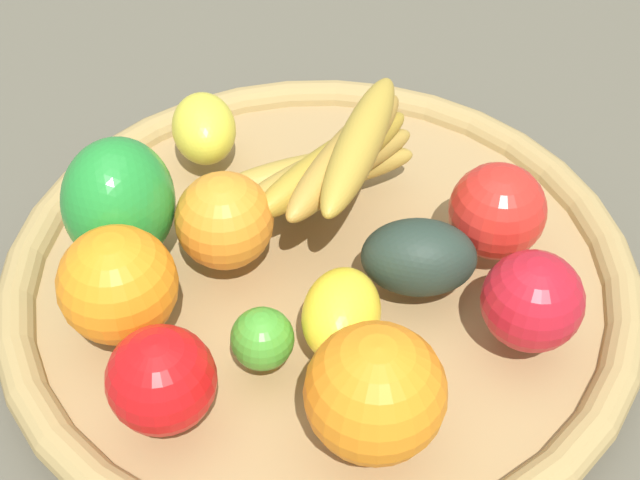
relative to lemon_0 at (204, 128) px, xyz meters
The scene contains 14 objects.
ground_plane 0.16m from the lemon_0, 48.83° to the right, with size 2.40×2.40×0.00m, color #565144.
basket 0.16m from the lemon_0, 48.83° to the right, with size 0.46×0.46×0.04m.
lemon_0 is the anchor object (origin of this frame).
orange_2 0.29m from the lemon_0, 61.39° to the right, with size 0.08×0.08×0.08m, color orange.
orange_0 0.12m from the lemon_0, 73.46° to the right, with size 0.07×0.07×0.07m, color orange.
banana_bunch 0.12m from the lemon_0, 26.82° to the right, with size 0.16×0.16×0.09m.
apple_0 0.24m from the lemon_0, 22.26° to the right, with size 0.07×0.07×0.07m, color red.
apple_2 0.25m from the lemon_0, 86.77° to the right, with size 0.07×0.07×0.07m, color red.
lemon_1 0.22m from the lemon_0, 57.58° to the right, with size 0.07×0.05×0.05m, color yellow.
apple_1 0.30m from the lemon_0, 35.92° to the right, with size 0.07×0.07×0.07m, color red.
bell_pepper 0.12m from the lemon_0, 109.91° to the right, with size 0.08×0.08×0.10m, color #238B32.
lime_0 0.22m from the lemon_0, 71.49° to the right, with size 0.04×0.04×0.04m, color green.
orange_1 0.19m from the lemon_0, 98.23° to the right, with size 0.08×0.08×0.08m, color orange.
avocado 0.21m from the lemon_0, 38.35° to the right, with size 0.08×0.05×0.05m, color #24342B.
Camera 1 is at (0.03, -0.47, 0.52)m, focal length 52.55 mm.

